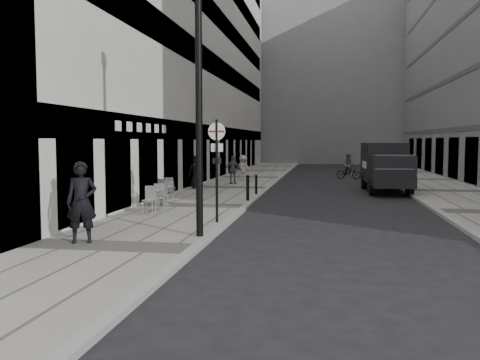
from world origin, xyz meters
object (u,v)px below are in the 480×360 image
Objects in this scene: walking_man at (82,202)px; sign_post at (217,157)px; lamppost at (199,87)px; panel_van at (385,164)px; cyclist at (349,169)px.

walking_man is 4.53m from sign_post.
lamppost is (2.60, 1.31, 2.85)m from walking_man.
cyclist is (-1.42, 8.74, -0.72)m from panel_van.
panel_van is at bearing 65.74° from lamppost.
lamppost is 15.28m from panel_van.
cyclist is at bearing 97.10° from panel_van.
walking_man reaches higher than cyclist.
sign_post reaches higher than walking_man.
sign_post is 0.58× the size of panel_van.
walking_man is at bearing -122.44° from panel_van.
walking_man is at bearing -119.96° from sign_post.
sign_post is at bearing 90.77° from lamppost.
cyclist is at bearing 53.53° from walking_man.
cyclist is at bearing 82.29° from sign_post.
walking_man is 24.90m from cyclist.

